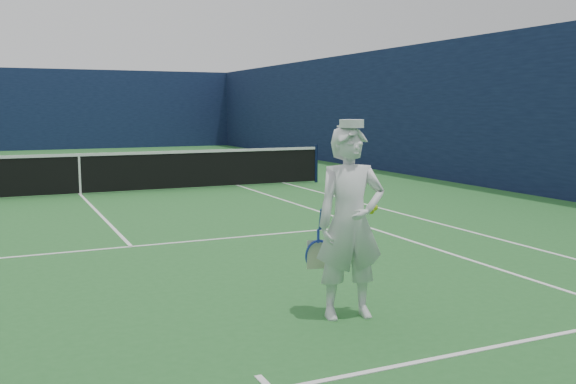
% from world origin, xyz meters
% --- Properties ---
extents(ground, '(80.00, 80.00, 0.00)m').
position_xyz_m(ground, '(0.00, 0.00, 0.00)').
color(ground, '#256229').
rests_on(ground, ground).
extents(court_markings, '(11.03, 23.83, 0.01)m').
position_xyz_m(court_markings, '(0.00, 0.00, 0.00)').
color(court_markings, white).
rests_on(court_markings, ground).
extents(windscreen_fence, '(20.12, 36.12, 4.00)m').
position_xyz_m(windscreen_fence, '(0.00, 0.00, 2.00)').
color(windscreen_fence, '#101A3A').
rests_on(windscreen_fence, ground).
extents(tennis_net, '(12.88, 0.09, 1.07)m').
position_xyz_m(tennis_net, '(0.00, 0.00, 0.55)').
color(tennis_net, '#141E4C').
rests_on(tennis_net, ground).
extents(tennis_player, '(0.78, 0.61, 1.99)m').
position_xyz_m(tennis_player, '(1.38, -10.62, 0.97)').
color(tennis_player, white).
rests_on(tennis_player, ground).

